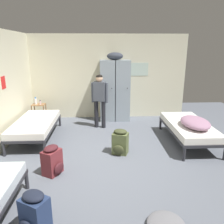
# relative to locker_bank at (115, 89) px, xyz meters

# --- Properties ---
(ground_plane) EXTENTS (9.60, 9.60, 0.00)m
(ground_plane) POSITION_rel_locker_bank_xyz_m (-0.20, -2.72, -0.97)
(ground_plane) COLOR #565B66
(room_backdrop) EXTENTS (4.92, 6.06, 2.61)m
(room_backdrop) POSITION_rel_locker_bank_xyz_m (-1.54, -1.35, 0.33)
(room_backdrop) COLOR beige
(room_backdrop) RESTS_ON ground_plane
(locker_bank) EXTENTS (0.90, 0.55, 2.07)m
(locker_bank) POSITION_rel_locker_bank_xyz_m (0.00, 0.00, 0.00)
(locker_bank) COLOR #8C99A3
(locker_bank) RESTS_ON ground_plane
(shelf_unit) EXTENTS (0.38, 0.30, 0.57)m
(shelf_unit) POSITION_rel_locker_bank_xyz_m (-2.30, -0.18, -0.62)
(shelf_unit) COLOR brown
(shelf_unit) RESTS_ON ground_plane
(bed_left_rear) EXTENTS (0.90, 1.90, 0.49)m
(bed_left_rear) POSITION_rel_locker_bank_xyz_m (-2.05, -1.46, -0.59)
(bed_left_rear) COLOR #28282D
(bed_left_rear) RESTS_ON ground_plane
(bed_right) EXTENTS (0.90, 1.90, 0.49)m
(bed_right) POSITION_rel_locker_bank_xyz_m (1.65, -1.84, -0.59)
(bed_right) COLOR #28282D
(bed_right) RESTS_ON ground_plane
(bedding_heap) EXTENTS (0.60, 0.89, 0.21)m
(bedding_heap) POSITION_rel_locker_bank_xyz_m (1.67, -2.12, -0.37)
(bedding_heap) COLOR gray
(bedding_heap) RESTS_ON bed_right
(person_traveler) EXTENTS (0.46, 0.27, 1.50)m
(person_traveler) POSITION_rel_locker_bank_xyz_m (-0.46, -0.71, -0.06)
(person_traveler) COLOR black
(person_traveler) RESTS_ON ground_plane
(water_bottle) EXTENTS (0.07, 0.07, 0.21)m
(water_bottle) POSITION_rel_locker_bank_xyz_m (-2.38, -0.16, -0.30)
(water_bottle) COLOR white
(water_bottle) RESTS_ON shelf_unit
(lotion_bottle) EXTENTS (0.05, 0.05, 0.14)m
(lotion_bottle) POSITION_rel_locker_bank_xyz_m (-2.23, -0.22, -0.34)
(lotion_bottle) COLOR beige
(lotion_bottle) RESTS_ON shelf_unit
(backpack_maroon) EXTENTS (0.41, 0.40, 0.55)m
(backpack_maroon) POSITION_rel_locker_bank_xyz_m (-1.30, -3.11, -0.71)
(backpack_maroon) COLOR maroon
(backpack_maroon) RESTS_ON ground_plane
(backpack_olive) EXTENTS (0.38, 0.40, 0.55)m
(backpack_olive) POSITION_rel_locker_bank_xyz_m (-0.03, -2.37, -0.71)
(backpack_olive) COLOR #566038
(backpack_olive) RESTS_ON ground_plane
(backpack_navy) EXTENTS (0.40, 0.41, 0.55)m
(backpack_navy) POSITION_rel_locker_bank_xyz_m (-1.25, -4.42, -0.71)
(backpack_navy) COLOR navy
(backpack_navy) RESTS_ON ground_plane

